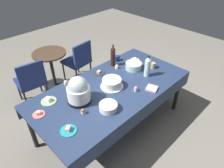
# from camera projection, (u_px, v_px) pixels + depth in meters

# --- Properties ---
(ground) EXTENTS (9.00, 9.00, 0.00)m
(ground) POSITION_uv_depth(u_px,v_px,m) (112.00, 125.00, 3.17)
(ground) COLOR slate
(potluck_table) EXTENTS (2.20, 1.10, 0.75)m
(potluck_table) POSITION_uv_depth(u_px,v_px,m) (112.00, 91.00, 2.76)
(potluck_table) COLOR navy
(potluck_table) RESTS_ON ground
(frosted_layer_cake) EXTENTS (0.31, 0.31, 0.12)m
(frosted_layer_cake) POSITION_uv_depth(u_px,v_px,m) (112.00, 83.00, 2.70)
(frosted_layer_cake) COLOR silver
(frosted_layer_cake) RESTS_ON potluck_table
(slow_cooker) EXTENTS (0.29, 0.29, 0.35)m
(slow_cooker) POSITION_uv_depth(u_px,v_px,m) (78.00, 91.00, 2.40)
(slow_cooker) COLOR black
(slow_cooker) RESTS_ON potluck_table
(glass_salad_bowl) EXTENTS (0.25, 0.25, 0.10)m
(glass_salad_bowl) POSITION_uv_depth(u_px,v_px,m) (134.00, 66.00, 3.07)
(glass_salad_bowl) COLOR #B2C6BC
(glass_salad_bowl) RESTS_ON potluck_table
(ceramic_snack_bowl) EXTENTS (0.21, 0.21, 0.08)m
(ceramic_snack_bowl) POSITION_uv_depth(u_px,v_px,m) (108.00, 107.00, 2.35)
(ceramic_snack_bowl) COLOR silver
(ceramic_snack_bowl) RESTS_ON potluck_table
(dessert_plate_coral) EXTENTS (0.14, 0.14, 0.05)m
(dessert_plate_coral) POSITION_uv_depth(u_px,v_px,m) (39.00, 114.00, 2.29)
(dessert_plate_coral) COLOR #E07266
(dessert_plate_coral) RESTS_ON potluck_table
(dessert_plate_charcoal) EXTENTS (0.17, 0.17, 0.04)m
(dessert_plate_charcoal) POSITION_uv_depth(u_px,v_px,m) (99.00, 73.00, 3.00)
(dessert_plate_charcoal) COLOR #2D2D33
(dessert_plate_charcoal) RESTS_ON potluck_table
(dessert_plate_sage) EXTENTS (0.19, 0.19, 0.06)m
(dessert_plate_sage) POSITION_uv_depth(u_px,v_px,m) (49.00, 100.00, 2.48)
(dessert_plate_sage) COLOR #8CA87F
(dessert_plate_sage) RESTS_ON potluck_table
(dessert_plate_teal) EXTENTS (0.18, 0.18, 0.05)m
(dessert_plate_teal) POSITION_uv_depth(u_px,v_px,m) (68.00, 130.00, 2.10)
(dessert_plate_teal) COLOR teal
(dessert_plate_teal) RESTS_ON potluck_table
(dessert_plate_cream) EXTENTS (0.15, 0.15, 0.04)m
(dessert_plate_cream) POSITION_uv_depth(u_px,v_px,m) (135.00, 60.00, 3.31)
(dessert_plate_cream) COLOR beige
(dessert_plate_cream) RESTS_ON potluck_table
(cupcake_cocoa) EXTENTS (0.05, 0.05, 0.07)m
(cupcake_cocoa) POSITION_uv_depth(u_px,v_px,m) (83.00, 111.00, 2.30)
(cupcake_cocoa) COLOR beige
(cupcake_cocoa) RESTS_ON potluck_table
(cupcake_rose) EXTENTS (0.05, 0.05, 0.07)m
(cupcake_rose) POSITION_uv_depth(u_px,v_px,m) (66.00, 83.00, 2.75)
(cupcake_rose) COLOR beige
(cupcake_rose) RESTS_ON potluck_table
(cupcake_lemon) EXTENTS (0.05, 0.05, 0.07)m
(cupcake_lemon) POSITION_uv_depth(u_px,v_px,m) (136.00, 89.00, 2.64)
(cupcake_lemon) COLOR beige
(cupcake_lemon) RESTS_ON potluck_table
(cupcake_berry) EXTENTS (0.05, 0.05, 0.07)m
(cupcake_berry) POSITION_uv_depth(u_px,v_px,m) (117.00, 67.00, 3.09)
(cupcake_berry) COLOR beige
(cupcake_berry) RESTS_ON potluck_table
(soda_bottle_cola) EXTENTS (0.07, 0.07, 0.35)m
(soda_bottle_cola) POSITION_uv_depth(u_px,v_px,m) (113.00, 56.00, 3.09)
(soda_bottle_cola) COLOR #33190F
(soda_bottle_cola) RESTS_ON potluck_table
(soda_bottle_water) EXTENTS (0.08, 0.08, 0.32)m
(soda_bottle_water) POSITION_uv_depth(u_px,v_px,m) (147.00, 67.00, 2.86)
(soda_bottle_water) COLOR silver
(soda_bottle_water) RESTS_ON potluck_table
(coffee_mug_navy) EXTENTS (0.12, 0.08, 0.09)m
(coffee_mug_navy) POSITION_uv_depth(u_px,v_px,m) (117.00, 58.00, 3.28)
(coffee_mug_navy) COLOR navy
(coffee_mug_navy) RESTS_ON potluck_table
(coffee_mug_tan) EXTENTS (0.11, 0.07, 0.09)m
(coffee_mug_tan) POSITION_uv_depth(u_px,v_px,m) (153.00, 65.00, 3.09)
(coffee_mug_tan) COLOR tan
(coffee_mug_tan) RESTS_ON potluck_table
(coffee_mug_olive) EXTENTS (0.12, 0.09, 0.08)m
(coffee_mug_olive) POSITION_uv_depth(u_px,v_px,m) (149.00, 62.00, 3.19)
(coffee_mug_olive) COLOR olive
(coffee_mug_olive) RESTS_ON potluck_table
(paper_napkin_stack) EXTENTS (0.18, 0.18, 0.02)m
(paper_napkin_stack) POSITION_uv_depth(u_px,v_px,m) (152.00, 88.00, 2.68)
(paper_napkin_stack) COLOR pink
(paper_napkin_stack) RESTS_ON potluck_table
(maroon_chair_left) EXTENTS (0.49, 0.49, 0.85)m
(maroon_chair_left) POSITION_uv_depth(u_px,v_px,m) (31.00, 80.00, 3.31)
(maroon_chair_left) COLOR navy
(maroon_chair_left) RESTS_ON ground
(maroon_chair_right) EXTENTS (0.48, 0.48, 0.85)m
(maroon_chair_right) POSITION_uv_depth(u_px,v_px,m) (79.00, 59.00, 3.86)
(maroon_chair_right) COLOR navy
(maroon_chair_right) RESTS_ON ground
(round_cafe_table) EXTENTS (0.60, 0.60, 0.72)m
(round_cafe_table) POSITION_uv_depth(u_px,v_px,m) (51.00, 63.00, 3.72)
(round_cafe_table) COLOR #473323
(round_cafe_table) RESTS_ON ground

